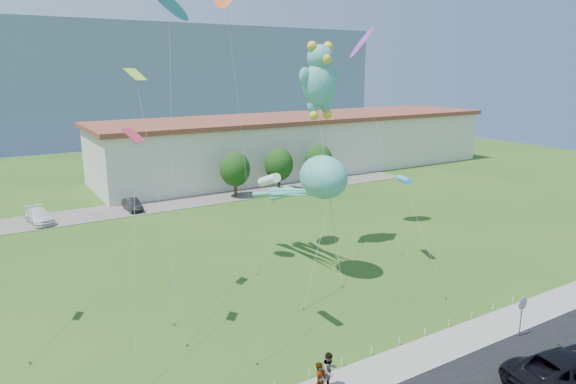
{
  "coord_description": "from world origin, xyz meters",
  "views": [
    {
      "loc": [
        -15.66,
        -20.0,
        14.98
      ],
      "look_at": [
        1.45,
        8.0,
        7.06
      ],
      "focal_mm": 32.0,
      "sensor_mm": 36.0,
      "label": 1
    }
  ],
  "objects_px": {
    "pedestrian_right": "(329,371)",
    "parked_car_white": "(39,216)",
    "warehouse": "(303,143)",
    "pedestrian_left": "(320,382)",
    "parked_car_black": "(132,205)",
    "stop_sign": "(522,307)",
    "suv": "(570,370)",
    "octopus_kite": "(313,184)",
    "teddy_bear_kite": "(320,79)"
  },
  "relations": [
    {
      "from": "warehouse",
      "to": "pedestrian_left",
      "type": "distance_m",
      "value": 55.71
    },
    {
      "from": "stop_sign",
      "to": "suv",
      "type": "height_order",
      "value": "stop_sign"
    },
    {
      "from": "parked_car_white",
      "to": "parked_car_black",
      "type": "xyz_separation_m",
      "value": [
        9.12,
        -0.19,
        -0.08
      ]
    },
    {
      "from": "pedestrian_right",
      "to": "parked_car_white",
      "type": "distance_m",
      "value": 38.08
    },
    {
      "from": "warehouse",
      "to": "stop_sign",
      "type": "distance_m",
      "value": 51.0
    },
    {
      "from": "warehouse",
      "to": "parked_car_white",
      "type": "distance_m",
      "value": 38.61
    },
    {
      "from": "suv",
      "to": "pedestrian_left",
      "type": "distance_m",
      "value": 12.06
    },
    {
      "from": "suv",
      "to": "parked_car_white",
      "type": "height_order",
      "value": "suv"
    },
    {
      "from": "suv",
      "to": "pedestrian_right",
      "type": "xyz_separation_m",
      "value": [
        -9.91,
        5.87,
        0.07
      ]
    },
    {
      "from": "stop_sign",
      "to": "pedestrian_right",
      "type": "relative_size",
      "value": 1.34
    },
    {
      "from": "stop_sign",
      "to": "pedestrian_right",
      "type": "distance_m",
      "value": 12.35
    },
    {
      "from": "warehouse",
      "to": "pedestrian_left",
      "type": "bearing_deg",
      "value": -122.16
    },
    {
      "from": "pedestrian_left",
      "to": "parked_car_black",
      "type": "relative_size",
      "value": 0.51
    },
    {
      "from": "parked_car_white",
      "to": "parked_car_black",
      "type": "relative_size",
      "value": 1.29
    },
    {
      "from": "teddy_bear_kite",
      "to": "pedestrian_right",
      "type": "bearing_deg",
      "value": -122.99
    },
    {
      "from": "warehouse",
      "to": "pedestrian_left",
      "type": "xyz_separation_m",
      "value": [
        -29.61,
        -47.09,
        -3.07
      ]
    },
    {
      "from": "suv",
      "to": "parked_car_white",
      "type": "distance_m",
      "value": 46.78
    },
    {
      "from": "pedestrian_left",
      "to": "parked_car_white",
      "type": "xyz_separation_m",
      "value": [
        -7.67,
        37.63,
        -0.3
      ]
    },
    {
      "from": "parked_car_black",
      "to": "stop_sign",
      "type": "bearing_deg",
      "value": -74.96
    },
    {
      "from": "stop_sign",
      "to": "parked_car_white",
      "type": "distance_m",
      "value": 43.98
    },
    {
      "from": "suv",
      "to": "pedestrian_left",
      "type": "bearing_deg",
      "value": 73.77
    },
    {
      "from": "warehouse",
      "to": "pedestrian_left",
      "type": "relative_size",
      "value": 31.88
    },
    {
      "from": "parked_car_white",
      "to": "teddy_bear_kite",
      "type": "height_order",
      "value": "teddy_bear_kite"
    },
    {
      "from": "suv",
      "to": "octopus_kite",
      "type": "bearing_deg",
      "value": 17.44
    },
    {
      "from": "pedestrian_left",
      "to": "teddy_bear_kite",
      "type": "height_order",
      "value": "teddy_bear_kite"
    },
    {
      "from": "warehouse",
      "to": "octopus_kite",
      "type": "bearing_deg",
      "value": -121.96
    },
    {
      "from": "warehouse",
      "to": "teddy_bear_kite",
      "type": "xyz_separation_m",
      "value": [
        -17.96,
        -30.0,
        10.06
      ]
    },
    {
      "from": "warehouse",
      "to": "stop_sign",
      "type": "relative_size",
      "value": 24.4
    },
    {
      "from": "stop_sign",
      "to": "parked_car_black",
      "type": "height_order",
      "value": "stop_sign"
    },
    {
      "from": "parked_car_white",
      "to": "octopus_kite",
      "type": "height_order",
      "value": "octopus_kite"
    },
    {
      "from": "pedestrian_right",
      "to": "stop_sign",
      "type": "bearing_deg",
      "value": -15.91
    },
    {
      "from": "warehouse",
      "to": "parked_car_black",
      "type": "xyz_separation_m",
      "value": [
        -28.16,
        -9.65,
        -3.45
      ]
    },
    {
      "from": "stop_sign",
      "to": "suv",
      "type": "relative_size",
      "value": 0.39
    },
    {
      "from": "parked_car_black",
      "to": "octopus_kite",
      "type": "height_order",
      "value": "octopus_kite"
    },
    {
      "from": "suv",
      "to": "parked_car_black",
      "type": "distance_m",
      "value": 43.8
    },
    {
      "from": "stop_sign",
      "to": "octopus_kite",
      "type": "xyz_separation_m",
      "value": [
        -4.68,
        14.26,
        4.94
      ]
    },
    {
      "from": "suv",
      "to": "parked_car_black",
      "type": "height_order",
      "value": "suv"
    },
    {
      "from": "pedestrian_right",
      "to": "octopus_kite",
      "type": "bearing_deg",
      "value": 50.89
    },
    {
      "from": "suv",
      "to": "parked_car_black",
      "type": "xyz_separation_m",
      "value": [
        -9.36,
        42.79,
        -0.29
      ]
    },
    {
      "from": "warehouse",
      "to": "teddy_bear_kite",
      "type": "relative_size",
      "value": 3.58
    },
    {
      "from": "suv",
      "to": "teddy_bear_kite",
      "type": "bearing_deg",
      "value": 7.97
    },
    {
      "from": "parked_car_black",
      "to": "pedestrian_right",
      "type": "bearing_deg",
      "value": -92.65
    },
    {
      "from": "octopus_kite",
      "to": "pedestrian_left",
      "type": "bearing_deg",
      "value": -122.67
    },
    {
      "from": "pedestrian_left",
      "to": "warehouse",
      "type": "bearing_deg",
      "value": 31.01
    },
    {
      "from": "stop_sign",
      "to": "teddy_bear_kite",
      "type": "height_order",
      "value": "teddy_bear_kite"
    },
    {
      "from": "warehouse",
      "to": "pedestrian_right",
      "type": "relative_size",
      "value": 32.7
    },
    {
      "from": "warehouse",
      "to": "parked_car_black",
      "type": "bearing_deg",
      "value": -161.08
    },
    {
      "from": "warehouse",
      "to": "octopus_kite",
      "type": "xyz_separation_m",
      "value": [
        -21.18,
        -33.94,
        2.68
      ]
    },
    {
      "from": "octopus_kite",
      "to": "teddy_bear_kite",
      "type": "relative_size",
      "value": 0.64
    },
    {
      "from": "stop_sign",
      "to": "octopus_kite",
      "type": "distance_m",
      "value": 15.8
    }
  ]
}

